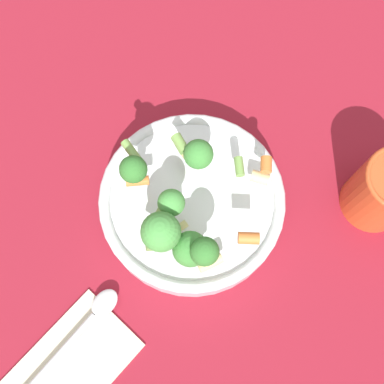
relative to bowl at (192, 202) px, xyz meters
name	(u,v)px	position (x,y,z in m)	size (l,w,h in m)	color
ground_plane	(192,208)	(0.00, 0.00, -0.03)	(3.00, 3.00, 0.00)	maroon
bowl	(192,202)	(0.00, 0.00, 0.00)	(0.23, 0.23, 0.05)	silver
pasta_salad	(179,213)	(-0.03, 0.02, 0.07)	(0.16, 0.17, 0.08)	#8CB766
napkin	(71,366)	(-0.15, 0.18, -0.02)	(0.16, 0.18, 0.01)	beige
spoon	(82,328)	(-0.11, 0.16, -0.01)	(0.12, 0.15, 0.01)	silver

